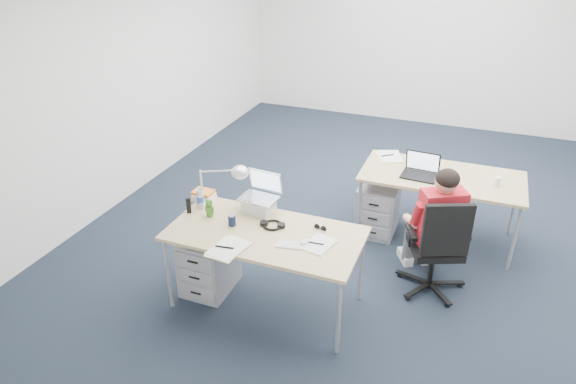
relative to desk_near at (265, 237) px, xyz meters
The scene contains 24 objects.
floor 1.96m from the desk_near, 70.66° to the left, with size 7.00×7.00×0.00m, color black.
room 2.11m from the desk_near, 70.66° to the left, with size 6.02×7.02×2.80m.
desk_near is the anchor object (origin of this frame).
desk_far 2.06m from the desk_near, 53.00° to the left, with size 1.60×0.80×0.73m.
office_chair 1.56m from the desk_near, 28.22° to the left, with size 0.81×0.81×0.99m.
seated_person 1.53m from the desk_near, 34.51° to the left, with size 0.60×0.72×1.19m.
drawer_pedestal_near 0.70m from the desk_near, behind, with size 0.40×0.50×0.55m, color #9D9EA2.
drawer_pedestal_far 1.73m from the desk_near, 67.66° to the left, with size 0.40×0.50×0.55m, color #9D9EA2.
silver_laptop 0.42m from the desk_near, 122.06° to the left, with size 0.32×0.25×0.34m, color silver, non-canonical shape.
wireless_keyboard 0.30m from the desk_near, 21.14° to the right, with size 0.24×0.10×0.01m, color white.
computer_mouse 0.37m from the desk_near, ahead, with size 0.06×0.10×0.04m, color white.
headphones 0.13m from the desk_near, 79.43° to the left, with size 0.22×0.17×0.04m, color black, non-canonical shape.
can_koozie 0.32m from the desk_near, behind, with size 0.06×0.06×0.11m, color #121C38.
water_bottle 0.74m from the desk_near, 165.64° to the left, with size 0.06×0.06×0.20m, color silver.
bear_figurine 0.57m from the desk_near, behind, with size 0.09×0.06×0.16m, color #20661B, non-canonical shape.
book_stack 0.82m from the desk_near, 157.20° to the left, with size 0.20×0.15×0.09m, color silver.
cordless_phone 0.76m from the desk_near, behind, with size 0.04×0.02×0.14m, color black.
papers_left 0.38m from the desk_near, 117.56° to the right, with size 0.23×0.32×0.01m, color #FCFC92.
papers_right 0.47m from the desk_near, ahead, with size 0.19×0.27×0.01m, color #FCFC92.
sunglasses 0.46m from the desk_near, 27.30° to the left, with size 0.12×0.05×0.03m, color black, non-canonical shape.
desk_lamp 0.64m from the desk_near, 160.62° to the left, with size 0.43×0.16×0.49m, color silver, non-canonical shape.
dark_laptop 1.84m from the desk_near, 56.02° to the left, with size 0.34×0.33×0.25m, color black, non-canonical shape.
far_cup 2.37m from the desk_near, 42.26° to the left, with size 0.06×0.06×0.09m, color white.
far_papers 2.01m from the desk_near, 71.25° to the left, with size 0.23×0.33×0.01m, color white.
Camera 1 is at (0.86, -5.01, 2.98)m, focal length 32.00 mm.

